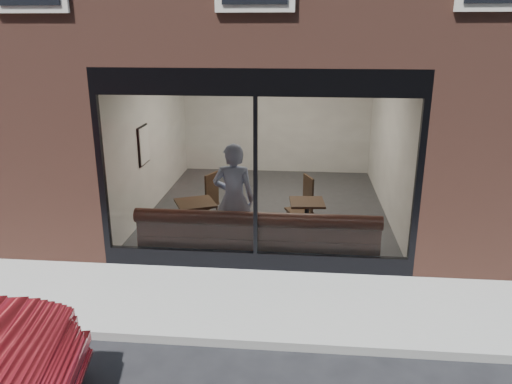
# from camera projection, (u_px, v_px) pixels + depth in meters

# --- Properties ---
(ground) EXTENTS (120.00, 120.00, 0.00)m
(ground) POSITION_uv_depth(u_px,v_px,m) (240.00, 344.00, 6.21)
(ground) COLOR black
(ground) RESTS_ON ground
(sidewalk_near) EXTENTS (40.00, 2.00, 0.01)m
(sidewalk_near) POSITION_uv_depth(u_px,v_px,m) (249.00, 302.00, 7.15)
(sidewalk_near) COLOR gray
(sidewalk_near) RESTS_ON ground
(kerb_near) EXTENTS (40.00, 0.10, 0.12)m
(kerb_near) POSITION_uv_depth(u_px,v_px,m) (239.00, 342.00, 6.14)
(kerb_near) COLOR gray
(kerb_near) RESTS_ON ground
(host_building_pier_left) EXTENTS (2.50, 12.00, 3.20)m
(host_building_pier_left) POSITION_uv_depth(u_px,v_px,m) (140.00, 112.00, 13.62)
(host_building_pier_left) COLOR brown
(host_building_pier_left) RESTS_ON ground
(host_building_pier_right) EXTENTS (2.50, 12.00, 3.20)m
(host_building_pier_right) POSITION_uv_depth(u_px,v_px,m) (421.00, 116.00, 12.95)
(host_building_pier_right) COLOR brown
(host_building_pier_right) RESTS_ON ground
(host_building_backfill) EXTENTS (5.00, 6.00, 3.20)m
(host_building_backfill) POSITION_uv_depth(u_px,v_px,m) (282.00, 99.00, 16.12)
(host_building_backfill) COLOR brown
(host_building_backfill) RESTS_ON ground
(cafe_floor) EXTENTS (6.00, 6.00, 0.00)m
(cafe_floor) POSITION_uv_depth(u_px,v_px,m) (268.00, 207.00, 10.93)
(cafe_floor) COLOR #2D2D30
(cafe_floor) RESTS_ON ground
(cafe_ceiling) EXTENTS (6.00, 6.00, 0.00)m
(cafe_ceiling) POSITION_uv_depth(u_px,v_px,m) (270.00, 58.00, 9.95)
(cafe_ceiling) COLOR white
(cafe_ceiling) RESTS_ON host_building_upper
(cafe_wall_back) EXTENTS (5.00, 0.00, 5.00)m
(cafe_wall_back) POSITION_uv_depth(u_px,v_px,m) (277.00, 114.00, 13.27)
(cafe_wall_back) COLOR beige
(cafe_wall_back) RESTS_ON ground
(cafe_wall_left) EXTENTS (0.00, 6.00, 6.00)m
(cafe_wall_left) POSITION_uv_depth(u_px,v_px,m) (153.00, 134.00, 10.67)
(cafe_wall_left) COLOR beige
(cafe_wall_left) RESTS_ON ground
(cafe_wall_right) EXTENTS (0.00, 6.00, 6.00)m
(cafe_wall_right) POSITION_uv_depth(u_px,v_px,m) (390.00, 139.00, 10.22)
(cafe_wall_right) COLOR beige
(cafe_wall_right) RESTS_ON ground
(storefront_kick) EXTENTS (5.00, 0.10, 0.30)m
(storefront_kick) POSITION_uv_depth(u_px,v_px,m) (256.00, 261.00, 8.10)
(storefront_kick) COLOR black
(storefront_kick) RESTS_ON ground
(storefront_header) EXTENTS (5.00, 0.10, 0.40)m
(storefront_header) POSITION_uv_depth(u_px,v_px,m) (255.00, 82.00, 7.22)
(storefront_header) COLOR black
(storefront_header) RESTS_ON host_building_upper
(storefront_mullion) EXTENTS (0.06, 0.10, 2.50)m
(storefront_mullion) POSITION_uv_depth(u_px,v_px,m) (255.00, 178.00, 7.67)
(storefront_mullion) COLOR black
(storefront_mullion) RESTS_ON storefront_kick
(storefront_glass) EXTENTS (4.80, 0.00, 4.80)m
(storefront_glass) POSITION_uv_depth(u_px,v_px,m) (255.00, 179.00, 7.64)
(storefront_glass) COLOR white
(storefront_glass) RESTS_ON storefront_kick
(banquette) EXTENTS (4.00, 0.55, 0.45)m
(banquette) POSITION_uv_depth(u_px,v_px,m) (258.00, 246.00, 8.46)
(banquette) COLOR #361913
(banquette) RESTS_ON cafe_floor
(person) EXTENTS (0.72, 0.47, 1.95)m
(person) POSITION_uv_depth(u_px,v_px,m) (234.00, 199.00, 8.49)
(person) COLOR #9EAED9
(person) RESTS_ON cafe_floor
(cafe_table_left) EXTENTS (0.88, 0.88, 0.04)m
(cafe_table_left) POSITION_uv_depth(u_px,v_px,m) (195.00, 203.00, 9.01)
(cafe_table_left) COLOR #301E12
(cafe_table_left) RESTS_ON cafe_floor
(cafe_table_right) EXTENTS (0.66, 0.66, 0.04)m
(cafe_table_right) POSITION_uv_depth(u_px,v_px,m) (307.00, 202.00, 9.05)
(cafe_table_right) COLOR #301E12
(cafe_table_right) RESTS_ON cafe_floor
(cafe_chair_left) EXTENTS (0.59, 0.59, 0.04)m
(cafe_chair_left) POSITION_uv_depth(u_px,v_px,m) (205.00, 205.00, 10.42)
(cafe_chair_left) COLOR #301E12
(cafe_chair_left) RESTS_ON cafe_floor
(cafe_chair_right) EXTENTS (0.60, 0.60, 0.04)m
(cafe_chair_right) POSITION_uv_depth(u_px,v_px,m) (299.00, 211.00, 10.08)
(cafe_chair_right) COLOR #301E12
(cafe_chair_right) RESTS_ON cafe_floor
(wall_poster) EXTENTS (0.02, 0.54, 0.72)m
(wall_poster) POSITION_uv_depth(u_px,v_px,m) (144.00, 145.00, 9.97)
(wall_poster) COLOR white
(wall_poster) RESTS_ON cafe_wall_left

